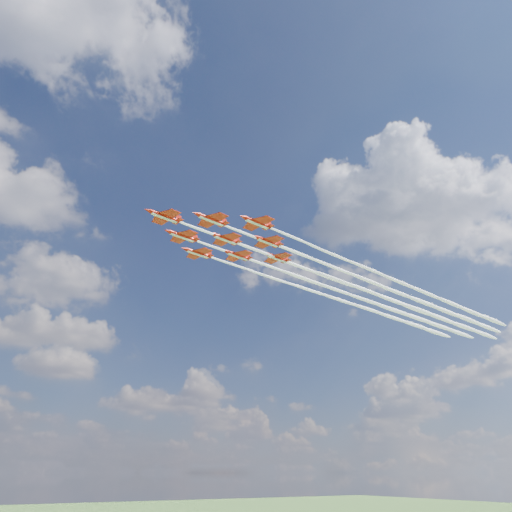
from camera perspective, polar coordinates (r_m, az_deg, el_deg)
name	(u,v)px	position (r m, az deg, el deg)	size (l,w,h in m)	color
jet_lead	(351,285)	(167.81, 10.75, -3.27)	(147.99, 32.10, 2.56)	#B5170A
jet_row2_port	(383,287)	(171.76, 14.34, -3.41)	(147.99, 32.10, 2.56)	#B5170A
jet_row2_starb	(353,296)	(178.51, 11.05, -4.48)	(147.99, 32.10, 2.56)	#B5170A
jet_row3_port	(415,288)	(176.36, 17.76, -3.54)	(147.99, 32.10, 2.56)	#B5170A
jet_row3_centre	(384,297)	(182.51, 14.43, -4.59)	(147.99, 32.10, 2.56)	#B5170A
jet_row3_starb	(356,305)	(189.28, 11.31, -5.56)	(147.99, 32.10, 2.56)	#B5170A
jet_row4_port	(414,299)	(187.11, 17.65, -4.68)	(147.99, 32.10, 2.56)	#B5170A
jet_row4_starb	(385,307)	(193.32, 14.51, -5.64)	(147.99, 32.10, 2.56)	#B5170A
jet_tail	(414,308)	(197.92, 17.56, -5.70)	(147.99, 32.10, 2.56)	#B5170A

